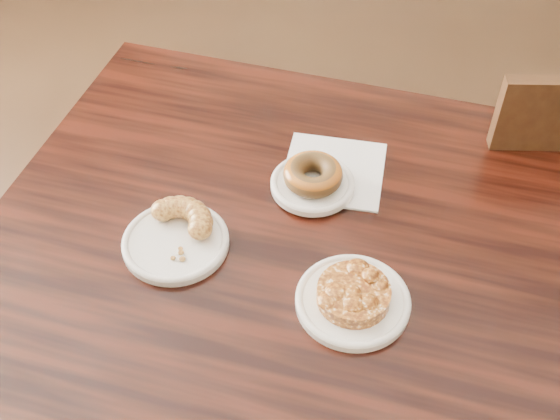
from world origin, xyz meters
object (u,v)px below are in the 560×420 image
at_px(cafe_table, 273,372).
at_px(chair_far, 528,195).
at_px(glazed_donut, 313,174).
at_px(apple_fritter, 354,292).
at_px(cruller_fragment, 174,233).

distance_m(cafe_table, chair_far, 0.74).
distance_m(glazed_donut, apple_fritter, 0.25).
xyz_separation_m(chair_far, glazed_donut, (-0.38, -0.46, 0.33)).
bearing_deg(cruller_fragment, glazed_donut, 52.09).
relative_size(cafe_table, glazed_donut, 9.35).
bearing_deg(cruller_fragment, cafe_table, 16.15).
bearing_deg(chair_far, apple_fritter, 49.64).
relative_size(chair_far, cruller_fragment, 6.84).
bearing_deg(glazed_donut, apple_fritter, -55.57).
bearing_deg(glazed_donut, cafe_table, -93.81).
relative_size(cafe_table, cruller_fragment, 7.39).
xyz_separation_m(cafe_table, glazed_donut, (0.01, 0.16, 0.41)).
distance_m(chair_far, apple_fritter, 0.78).
relative_size(cafe_table, apple_fritter, 6.50).
xyz_separation_m(cafe_table, chair_far, (0.39, 0.62, 0.08)).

